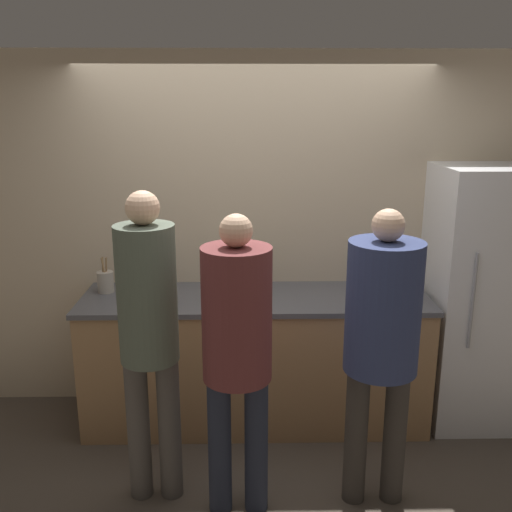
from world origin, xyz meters
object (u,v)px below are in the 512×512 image
object	(u,v)px
person_center	(237,340)
potted_plant	(250,274)
refrigerator	(486,297)
person_right	(382,330)
cup_black	(171,295)
person_left	(149,326)
utensil_crock	(105,281)
bottle_green	(153,299)
fruit_bowl	(233,296)
bottle_dark	(409,288)

from	to	relation	value
person_center	potted_plant	bearing A→B (deg)	86.11
refrigerator	person_right	xyz separation A→B (m)	(-0.96, -0.91, 0.14)
person_right	cup_black	distance (m)	1.49
person_left	utensil_crock	bearing A→B (deg)	115.99
person_center	potted_plant	size ratio (longest dim) A/B	8.52
bottle_green	person_right	bearing A→B (deg)	-26.51
person_right	potted_plant	world-z (taller)	person_right
refrigerator	potted_plant	distance (m)	1.67
person_right	bottle_green	distance (m)	1.50
refrigerator	fruit_bowl	bearing A→B (deg)	-176.44
bottle_green	bottle_dark	bearing A→B (deg)	3.71
fruit_bowl	utensil_crock	size ratio (longest dim) A/B	1.38
bottle_green	cup_black	bearing A→B (deg)	56.34
person_left	cup_black	world-z (taller)	person_left
bottle_green	utensil_crock	bearing A→B (deg)	138.67
refrigerator	person_center	bearing A→B (deg)	-150.49
utensil_crock	bottle_dark	xyz separation A→B (m)	(2.09, -0.23, 0.02)
person_left	fruit_bowl	distance (m)	0.87
utensil_crock	potted_plant	distance (m)	1.03
refrigerator	person_center	size ratio (longest dim) A/B	1.07
person_right	bottle_dark	size ratio (longest dim) A/B	7.22
refrigerator	person_left	xyz separation A→B (m)	(-2.22, -0.85, 0.15)
person_center	refrigerator	bearing A→B (deg)	29.51
person_right	fruit_bowl	xyz separation A→B (m)	(-0.82, 0.80, -0.08)
utensil_crock	refrigerator	bearing A→B (deg)	-2.03
person_center	bottle_green	bearing A→B (deg)	127.06
person_right	fruit_bowl	bearing A→B (deg)	135.64
person_right	utensil_crock	size ratio (longest dim) A/B	6.71
utensil_crock	cup_black	size ratio (longest dim) A/B	3.18
fruit_bowl	cup_black	size ratio (longest dim) A/B	4.40
person_center	person_right	size ratio (longest dim) A/B	0.99
cup_black	potted_plant	bearing A→B (deg)	25.99
refrigerator	person_left	bearing A→B (deg)	-159.06
refrigerator	bottle_green	size ratio (longest dim) A/B	11.28
refrigerator	utensil_crock	world-z (taller)	refrigerator
person_center	potted_plant	world-z (taller)	person_center
fruit_bowl	person_right	bearing A→B (deg)	-44.36
utensil_crock	fruit_bowl	bearing A→B (deg)	-12.80
person_center	bottle_green	xyz separation A→B (m)	(-0.56, 0.74, -0.03)
potted_plant	utensil_crock	bearing A→B (deg)	-176.21
refrigerator	utensil_crock	bearing A→B (deg)	177.97
fruit_bowl	bottle_green	distance (m)	0.54
refrigerator	person_right	distance (m)	1.33
person_right	bottle_dark	xyz separation A→B (m)	(0.37, 0.78, -0.02)
refrigerator	person_right	world-z (taller)	refrigerator
person_right	fruit_bowl	distance (m)	1.15
refrigerator	cup_black	size ratio (longest dim) A/B	22.82
cup_black	bottle_dark	bearing A→B (deg)	-1.21
cup_black	potted_plant	size ratio (longest dim) A/B	0.40
utensil_crock	bottle_green	bearing A→B (deg)	-41.33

